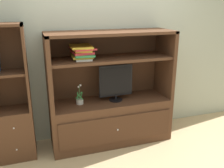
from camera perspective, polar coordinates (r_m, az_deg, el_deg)
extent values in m
plane|color=tan|center=(3.35, 1.94, -16.02)|extent=(8.00, 8.00, 0.00)
cube|color=#ADB29E|center=(3.53, -2.06, 10.24)|extent=(6.00, 0.10, 2.80)
cube|color=#4C2D1C|center=(3.52, -0.26, -8.41)|extent=(1.66, 0.54, 0.61)
cube|color=#462A19|center=(3.29, 1.26, -10.45)|extent=(1.53, 0.02, 0.37)
sphere|color=silver|center=(3.28, 1.34, -10.56)|extent=(0.02, 0.02, 0.02)
cube|color=#4C2D1C|center=(3.11, -14.54, 2.67)|extent=(0.05, 0.54, 0.94)
cube|color=#4C2D1C|center=(3.58, 12.13, 4.80)|extent=(0.05, 0.54, 0.94)
cube|color=#4C2D1C|center=(3.50, -1.58, 4.89)|extent=(1.66, 0.02, 0.94)
cube|color=#4C2D1C|center=(3.18, -0.29, 11.81)|extent=(1.66, 0.54, 0.04)
cube|color=#4C2D1C|center=(3.23, -0.28, 5.89)|extent=(1.56, 0.48, 0.04)
cylinder|color=black|center=(3.40, 0.87, -3.66)|extent=(0.19, 0.19, 0.01)
cylinder|color=black|center=(3.39, 0.87, -3.13)|extent=(0.03, 0.03, 0.06)
cube|color=black|center=(3.31, 0.89, 0.78)|extent=(0.46, 0.02, 0.43)
cube|color=black|center=(3.30, 0.97, 0.71)|extent=(0.43, 0.00, 0.39)
cylinder|color=beige|center=(3.30, -7.46, -4.05)|extent=(0.09, 0.09, 0.06)
cylinder|color=#3D6B33|center=(3.25, -7.55, -1.91)|extent=(0.01, 0.01, 0.20)
cube|color=#2D7A38|center=(3.28, -7.15, -2.64)|extent=(0.03, 0.07, 0.10)
cube|color=#2D7A38|center=(3.29, -7.71, -2.60)|extent=(0.10, 0.03, 0.08)
cube|color=#2D7A38|center=(3.27, -7.93, -2.73)|extent=(0.03, 0.07, 0.09)
cube|color=#2D7A38|center=(3.24, -7.43, -2.86)|extent=(0.08, 0.00, 0.11)
sphere|color=silver|center=(3.22, -7.78, -0.67)|extent=(0.02, 0.02, 0.02)
sphere|color=silver|center=(3.22, -7.33, -0.28)|extent=(0.03, 0.03, 0.03)
cube|color=silver|center=(3.13, -6.72, 5.96)|extent=(0.22, 0.32, 0.03)
cube|color=gold|center=(3.14, -7.05, 6.42)|extent=(0.26, 0.32, 0.02)
cube|color=#338C4C|center=(3.12, -6.62, 6.86)|extent=(0.26, 0.35, 0.03)
cube|color=red|center=(3.12, -6.93, 7.34)|extent=(0.26, 0.32, 0.03)
cube|color=gold|center=(3.11, -6.93, 7.83)|extent=(0.21, 0.29, 0.03)
cube|color=red|center=(3.10, -6.83, 8.23)|extent=(0.30, 0.35, 0.02)
cube|color=gold|center=(3.10, -7.21, 8.62)|extent=(0.26, 0.34, 0.03)
cube|color=#4C2D1C|center=(3.39, -21.35, -10.54)|extent=(0.45, 0.36, 0.65)
sphere|color=silver|center=(3.16, -21.81, -9.49)|extent=(0.02, 0.02, 0.02)
sphere|color=silver|center=(3.30, -21.21, -14.01)|extent=(0.02, 0.02, 0.02)
cube|color=#4C2D1C|center=(3.09, -19.25, 3.65)|extent=(0.03, 0.36, 1.03)
cube|color=#4C2D1C|center=(3.27, -22.88, 3.98)|extent=(0.45, 0.02, 1.03)
cube|color=#4C2D1C|center=(3.11, -22.97, 2.35)|extent=(0.39, 0.32, 0.03)
cube|color=#4C2D1C|center=(3.03, -24.25, 12.43)|extent=(0.45, 0.36, 0.03)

